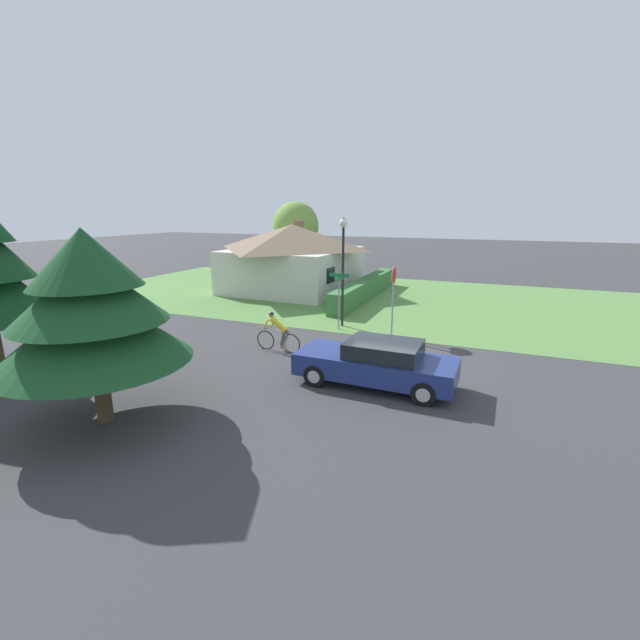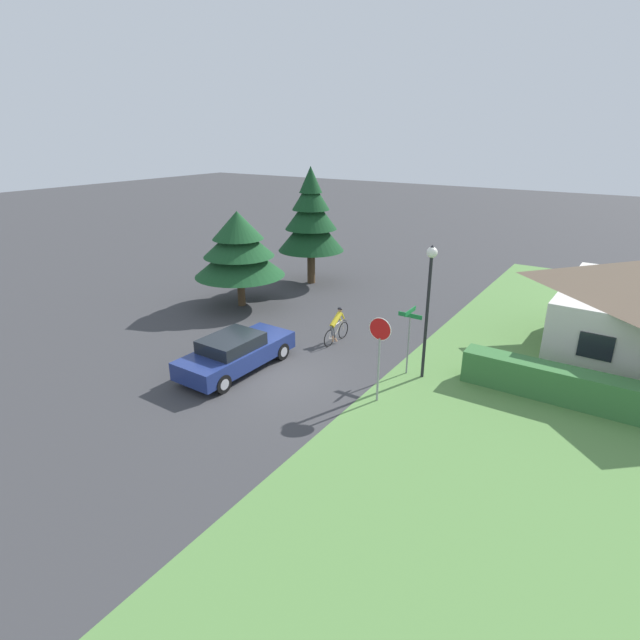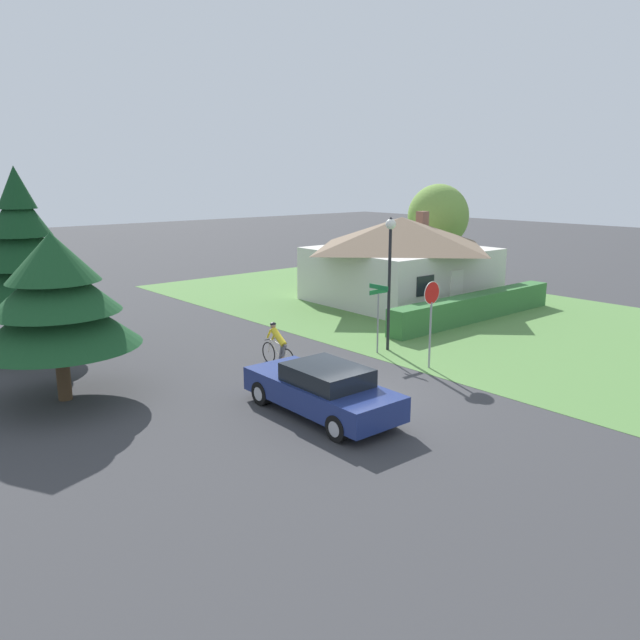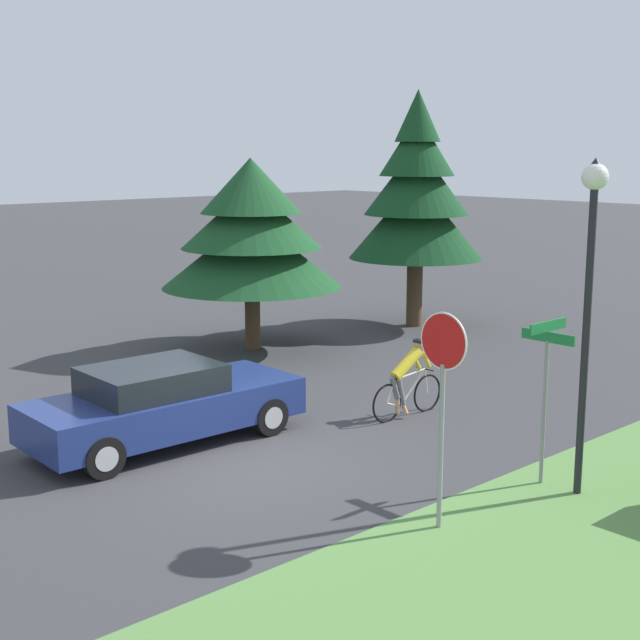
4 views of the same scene
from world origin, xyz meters
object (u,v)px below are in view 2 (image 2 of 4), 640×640
(cyclist, at_px, (336,326))
(street_lamp, at_px, (429,286))
(conifer_tall_near, at_px, (239,248))
(conifer_tall_far, at_px, (311,219))
(street_name_sign, at_px, (409,329))
(sedan_left_lane, at_px, (236,352))
(stop_sign, at_px, (380,342))

(cyclist, height_order, street_lamp, street_lamp)
(conifer_tall_near, xyz_separation_m, conifer_tall_far, (0.71, 5.34, 0.79))
(street_lamp, bearing_deg, street_name_sign, -175.33)
(street_name_sign, xyz_separation_m, conifer_tall_near, (-10.30, 2.53, 1.21))
(sedan_left_lane, height_order, street_name_sign, street_name_sign)
(cyclist, relative_size, conifer_tall_near, 0.38)
(stop_sign, distance_m, conifer_tall_far, 14.15)
(cyclist, bearing_deg, stop_sign, -131.40)
(street_lamp, relative_size, conifer_tall_far, 0.74)
(sedan_left_lane, height_order, conifer_tall_near, conifer_tall_near)
(sedan_left_lane, height_order, conifer_tall_far, conifer_tall_far)
(sedan_left_lane, relative_size, street_name_sign, 1.91)
(conifer_tall_near, bearing_deg, sedan_left_lane, -49.94)
(stop_sign, relative_size, conifer_tall_far, 0.44)
(street_lamp, bearing_deg, conifer_tall_near, 167.20)
(street_name_sign, bearing_deg, stop_sign, -89.84)
(conifer_tall_far, bearing_deg, sedan_left_lane, -69.60)
(sedan_left_lane, xyz_separation_m, stop_sign, (5.48, 0.82, 1.40))
(sedan_left_lane, distance_m, street_name_sign, 6.43)
(sedan_left_lane, distance_m, stop_sign, 5.71)
(cyclist, distance_m, street_lamp, 5.22)
(street_lamp, bearing_deg, cyclist, 166.68)
(sedan_left_lane, xyz_separation_m, cyclist, (1.76, 4.29, 0.01))
(conifer_tall_near, bearing_deg, stop_sign, -25.52)
(cyclist, relative_size, street_lamp, 0.38)
(street_lamp, distance_m, conifer_tall_near, 11.19)
(cyclist, height_order, conifer_tall_near, conifer_tall_near)
(cyclist, bearing_deg, sedan_left_lane, 159.28)
(cyclist, xyz_separation_m, conifer_tall_far, (-5.88, 6.80, 3.04))
(stop_sign, bearing_deg, cyclist, -43.06)
(cyclist, distance_m, stop_sign, 5.26)
(conifer_tall_far, bearing_deg, street_name_sign, -39.35)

